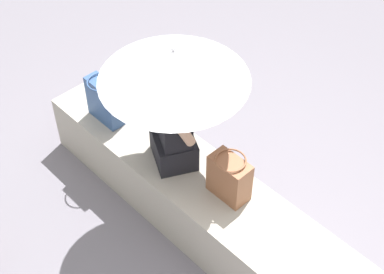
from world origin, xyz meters
The scene contains 6 objects.
ground_plane centered at (0.00, 0.00, 0.00)m, with size 14.00×14.00×0.00m, color slate.
stone_bench centered at (0.00, 0.00, 0.25)m, with size 3.06×0.57×0.49m, color #A8A093.
person_seated centered at (-0.37, 0.00, 0.88)m, with size 0.51×0.41×0.90m.
parasol centered at (-0.31, -0.03, 1.40)m, with size 0.96×0.96×1.04m.
handbag_black centered at (-1.05, -0.09, 0.68)m, with size 0.31×0.23×0.37m.
tote_bag_canvas centered at (0.13, 0.04, 0.66)m, with size 0.29×0.21×0.34m.
Camera 1 is at (1.79, -1.90, 3.57)m, focal length 54.02 mm.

